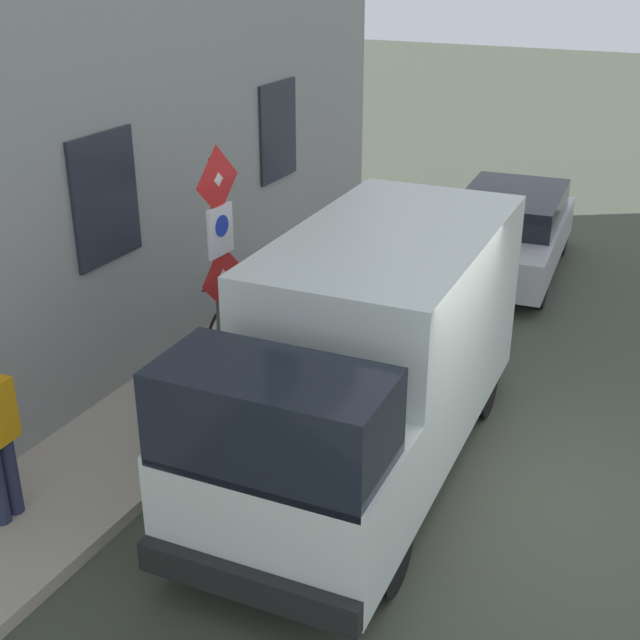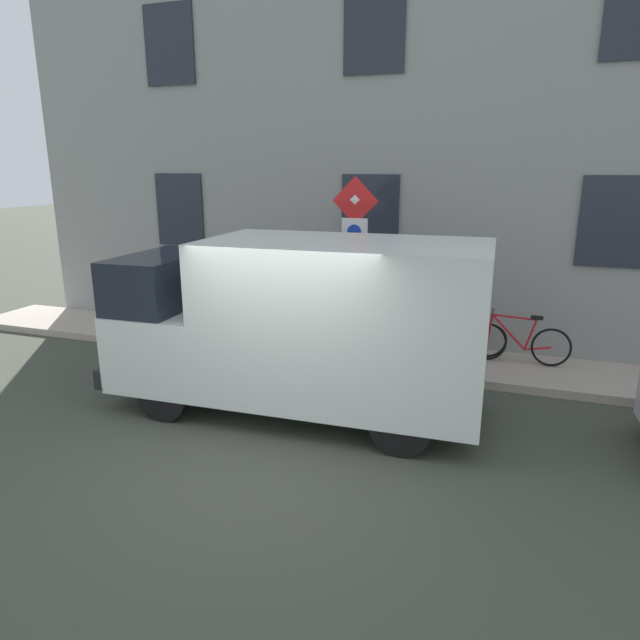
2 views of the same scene
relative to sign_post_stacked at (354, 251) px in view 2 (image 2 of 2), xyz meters
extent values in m
plane|color=#3C4034|center=(-3.03, 0.12, -2.10)|extent=(80.00, 80.00, 0.00)
cube|color=#AB9E8E|center=(0.63, 0.12, -2.03)|extent=(1.67, 17.12, 0.14)
cube|color=gray|center=(1.82, 0.12, 1.92)|extent=(0.70, 15.12, 8.03)
cube|color=#232833|center=(1.45, -4.04, 0.47)|extent=(0.06, 1.10, 1.50)
cube|color=#232833|center=(1.45, 0.12, 0.47)|extent=(0.06, 1.10, 1.50)
cube|color=#232833|center=(1.45, 4.28, 0.47)|extent=(0.06, 1.10, 1.50)
cube|color=#232833|center=(1.45, 0.12, 3.68)|extent=(0.06, 1.10, 1.50)
cube|color=#232833|center=(1.45, 4.28, 3.68)|extent=(0.06, 1.10, 1.50)
cylinder|color=#474C47|center=(0.05, 0.00, -0.45)|extent=(0.09, 0.09, 3.01)
pyramid|color=silver|center=(-0.03, 0.00, 0.81)|extent=(0.06, 0.50, 0.50)
pyramid|color=red|center=(-0.03, 0.00, 0.81)|extent=(0.04, 0.56, 0.56)
cube|color=white|center=(-0.01, 0.00, 0.26)|extent=(0.06, 0.44, 0.56)
cylinder|color=#1933B2|center=(-0.04, 0.00, 0.32)|extent=(0.02, 0.24, 0.24)
pyramid|color=silver|center=(-0.03, 0.00, -0.29)|extent=(0.06, 0.50, 0.50)
pyramid|color=red|center=(-0.03, 0.00, -0.29)|extent=(0.04, 0.56, 0.56)
cube|color=silver|center=(-1.88, -0.41, -0.69)|extent=(2.12, 3.86, 2.18)
cube|color=silver|center=(-1.96, 2.19, -1.23)|extent=(2.04, 1.46, 1.10)
cube|color=black|center=(-1.97, 2.40, -0.33)|extent=(1.95, 1.04, 0.84)
cube|color=black|center=(-1.99, 2.94, -1.60)|extent=(2.00, 0.22, 0.28)
cylinder|color=black|center=(-2.84, 1.93, -1.72)|extent=(0.24, 0.77, 0.76)
cylinder|color=black|center=(-1.08, 1.99, -1.72)|extent=(0.24, 0.77, 0.76)
cylinder|color=black|center=(-2.73, -1.40, -1.72)|extent=(0.24, 0.77, 0.76)
cylinder|color=black|center=(-0.97, -1.34, -1.72)|extent=(0.24, 0.77, 0.76)
torus|color=black|center=(0.92, -2.20, -1.63)|extent=(0.12, 0.66, 0.66)
torus|color=black|center=(0.92, -3.25, -1.63)|extent=(0.12, 0.66, 0.66)
cylinder|color=red|center=(0.92, -2.54, -1.42)|extent=(0.04, 0.60, 0.60)
cylinder|color=red|center=(0.92, -2.62, -1.15)|extent=(0.04, 0.73, 0.07)
cylinder|color=red|center=(0.92, -2.90, -1.44)|extent=(0.04, 0.18, 0.55)
cylinder|color=red|center=(0.92, -3.04, -1.67)|extent=(0.04, 0.43, 0.12)
cylinder|color=red|center=(0.92, -2.23, -1.38)|extent=(0.04, 0.09, 0.50)
cube|color=black|center=(0.92, -2.98, -1.13)|extent=(0.08, 0.20, 0.06)
cylinder|color=#262626|center=(0.92, -2.25, -1.08)|extent=(0.46, 0.03, 0.03)
torus|color=black|center=(0.85, -1.16, -1.63)|extent=(0.20, 0.67, 0.66)
torus|color=black|center=(0.98, -2.21, -1.63)|extent=(0.20, 0.67, 0.66)
cylinder|color=#1C9146|center=(0.90, -1.50, -1.42)|extent=(0.11, 0.60, 0.60)
cylinder|color=#1C9146|center=(0.91, -1.57, -1.15)|extent=(0.13, 0.73, 0.07)
cylinder|color=#1C9146|center=(0.94, -1.86, -1.44)|extent=(0.06, 0.19, 0.55)
cylinder|color=#1C9146|center=(0.96, -2.00, -1.67)|extent=(0.09, 0.43, 0.12)
cylinder|color=#1C9146|center=(0.86, -1.19, -1.38)|extent=(0.05, 0.09, 0.50)
cube|color=black|center=(0.95, -1.93, -1.13)|extent=(0.10, 0.21, 0.06)
cylinder|color=#262626|center=(0.86, -1.21, -1.08)|extent=(0.46, 0.09, 0.03)
cylinder|color=#262B47|center=(0.80, 2.67, -1.53)|extent=(0.16, 0.16, 0.85)
cylinder|color=#262B47|center=(0.79, 2.85, -1.53)|extent=(0.16, 0.16, 0.85)
cube|color=orange|center=(0.80, 2.76, -0.80)|extent=(0.27, 0.41, 0.62)
sphere|color=tan|center=(0.80, 2.76, -0.35)|extent=(0.22, 0.22, 0.22)
cylinder|color=#2D5133|center=(0.15, 0.69, -1.51)|extent=(0.44, 0.44, 0.90)
camera|label=1|loc=(-4.88, 7.56, 3.18)|focal=47.76mm
camera|label=2|loc=(-9.00, -2.55, 1.34)|focal=31.57mm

